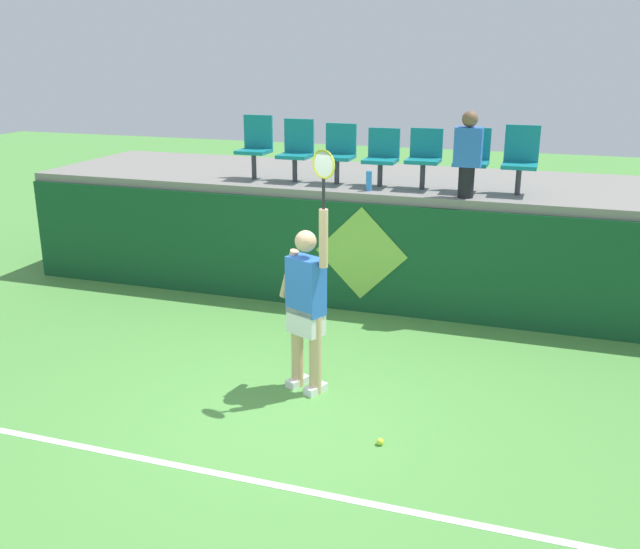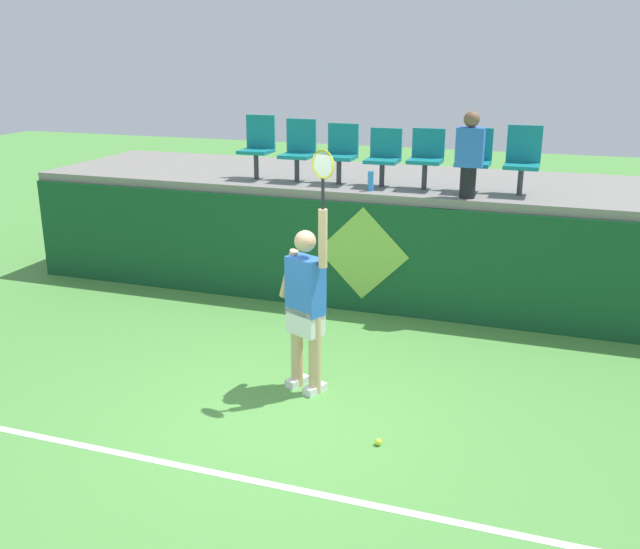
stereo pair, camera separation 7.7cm
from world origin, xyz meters
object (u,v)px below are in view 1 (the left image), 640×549
object	(u,v)px
stadium_chair_2	(339,151)
stadium_chair_0	(256,144)
spectator_0	(468,153)
tennis_ball	(380,442)
stadium_chair_4	(424,155)
water_bottle	(369,181)
stadium_chair_1	(297,148)
tennis_player	(306,303)
stadium_chair_6	(520,158)
stadium_chair_3	(382,155)
stadium_chair_5	(472,157)

from	to	relation	value
stadium_chair_2	stadium_chair_0	bearing A→B (deg)	179.77
spectator_0	tennis_ball	bearing A→B (deg)	-93.34
tennis_ball	stadium_chair_4	xyz separation A→B (m)	(-0.43, 3.97, 2.04)
water_bottle	spectator_0	xyz separation A→B (m)	(1.29, -0.05, 0.43)
stadium_chair_1	tennis_player	bearing A→B (deg)	-68.22
water_bottle	stadium_chair_6	world-z (taller)	stadium_chair_6
stadium_chair_0	stadium_chair_1	world-z (taller)	stadium_chair_0
stadium_chair_3	stadium_chair_4	world-z (taller)	stadium_chair_4
stadium_chair_5	stadium_chair_4	bearing A→B (deg)	-179.65
water_bottle	tennis_ball	bearing A→B (deg)	-73.15
stadium_chair_2	stadium_chair_6	xyz separation A→B (m)	(2.45, 0.01, 0.02)
stadium_chair_2	stadium_chair_3	distance (m)	0.62
stadium_chair_5	spectator_0	distance (m)	0.47
stadium_chair_0	tennis_player	bearing A→B (deg)	-58.98
water_bottle	stadium_chair_0	bearing A→B (deg)	167.17
tennis_player	stadium_chair_3	size ratio (longest dim) A/B	3.27
water_bottle	spectator_0	distance (m)	1.36
stadium_chair_4	stadium_chair_6	bearing A→B (deg)	0.44
stadium_chair_2	stadium_chair_5	xyz separation A→B (m)	(1.84, -0.00, 0.00)
stadium_chair_3	stadium_chair_1	bearing A→B (deg)	179.63
stadium_chair_4	stadium_chair_5	world-z (taller)	stadium_chair_5
stadium_chair_1	spectator_0	size ratio (longest dim) A/B	0.80
stadium_chair_1	stadium_chair_4	size ratio (longest dim) A/B	1.09
tennis_player	spectator_0	xyz separation A→B (m)	(1.21, 2.66, 1.22)
tennis_ball	water_bottle	size ratio (longest dim) A/B	0.25
tennis_player	stadium_chair_0	xyz separation A→B (m)	(-1.88, 3.13, 1.15)
stadium_chair_2	stadium_chair_3	xyz separation A→B (m)	(0.62, -0.00, -0.02)
water_bottle	stadium_chair_5	xyz separation A→B (m)	(1.29, 0.41, 0.32)
tennis_player	stadium_chair_5	size ratio (longest dim) A/B	3.09
stadium_chair_4	tennis_ball	bearing A→B (deg)	-83.89
stadium_chair_0	stadium_chair_1	bearing A→B (deg)	0.05
tennis_ball	stadium_chair_0	bearing A→B (deg)	125.96
tennis_ball	stadium_chair_5	size ratio (longest dim) A/B	0.08
tennis_ball	stadium_chair_4	distance (m)	4.49
stadium_chair_5	spectator_0	bearing A→B (deg)	-90.00
tennis_ball	stadium_chair_2	xyz separation A→B (m)	(-1.63, 3.98, 2.05)
stadium_chair_0	spectator_0	world-z (taller)	spectator_0
stadium_chair_1	stadium_chair_4	bearing A→B (deg)	-0.30
stadium_chair_6	spectator_0	distance (m)	0.78
stadium_chair_4	stadium_chair_6	world-z (taller)	stadium_chair_6
stadium_chair_3	stadium_chair_6	size ratio (longest dim) A/B	0.89
water_bottle	stadium_chair_4	distance (m)	0.83
tennis_player	tennis_ball	distance (m)	1.62
stadium_chair_1	stadium_chair_4	xyz separation A→B (m)	(1.83, -0.01, -0.02)
tennis_player	tennis_ball	xyz separation A→B (m)	(1.01, -0.85, -0.94)
tennis_player	stadium_chair_1	bearing A→B (deg)	111.78
stadium_chair_3	stadium_chair_5	bearing A→B (deg)	0.10
stadium_chair_0	stadium_chair_5	size ratio (longest dim) A/B	1.09
water_bottle	spectator_0	world-z (taller)	spectator_0
stadium_chair_0	stadium_chair_4	size ratio (longest dim) A/B	1.13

